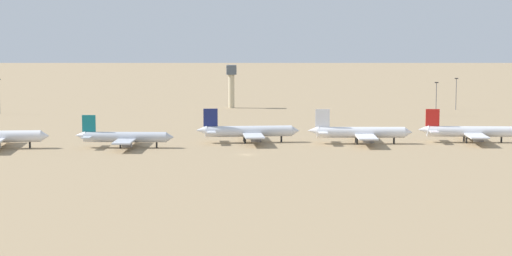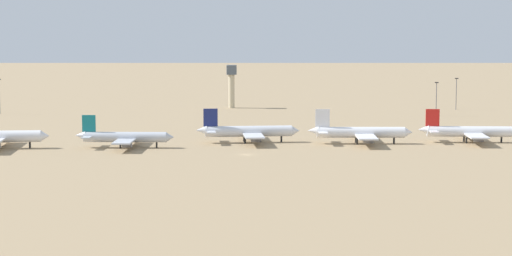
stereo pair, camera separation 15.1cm
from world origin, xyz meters
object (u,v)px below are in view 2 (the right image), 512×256
object	(u,v)px
parked_jet_white_5	(360,132)
parked_jet_navy_4	(248,131)
parked_jet_teal_3	(124,137)
light_pole_mid	(436,96)
light_pole_west	(456,91)
parked_jet_red_6	(468,132)
control_tower	(231,82)

from	to	relation	value
parked_jet_white_5	parked_jet_navy_4	bearing A→B (deg)	175.73
parked_jet_teal_3	light_pole_mid	world-z (taller)	light_pole_mid
parked_jet_navy_4	light_pole_west	bearing A→B (deg)	44.69
parked_jet_red_6	light_pole_mid	distance (m)	97.93
parked_jet_navy_4	control_tower	size ratio (longest dim) A/B	1.73
parked_jet_navy_4	parked_jet_red_6	bearing A→B (deg)	-5.36
parked_jet_navy_4	parked_jet_white_5	xyz separation A→B (m)	(41.31, -6.14, -0.00)
parked_jet_teal_3	parked_jet_red_6	xyz separation A→B (m)	(127.68, 5.62, 0.24)
parked_jet_white_5	parked_jet_red_6	xyz separation A→B (m)	(41.30, 0.71, -0.12)
control_tower	parked_jet_teal_3	bearing A→B (deg)	-106.76
parked_jet_red_6	light_pole_west	bearing A→B (deg)	81.67
parked_jet_red_6	light_pole_west	distance (m)	129.90
light_pole_west	light_pole_mid	distance (m)	34.23
parked_jet_teal_3	parked_jet_white_5	xyz separation A→B (m)	(86.37, 4.90, 0.37)
parked_jet_teal_3	control_tower	distance (m)	156.33
light_pole_west	light_pole_mid	world-z (taller)	light_pole_west
parked_jet_white_5	parked_jet_red_6	size ratio (longest dim) A/B	1.03
parked_jet_teal_3	parked_jet_navy_4	world-z (taller)	parked_jet_navy_4
parked_jet_teal_3	parked_jet_white_5	distance (m)	86.51
parked_jet_teal_3	light_pole_west	xyz separation A→B (m)	(160.05, 131.31, 5.55)
parked_jet_white_5	light_pole_west	bearing A→B (deg)	63.95
light_pole_west	parked_jet_teal_3	bearing A→B (deg)	-140.63
parked_jet_navy_4	light_pole_mid	xyz separation A→B (m)	(96.66, 91.35, 5.13)
parked_jet_teal_3	parked_jet_white_5	world-z (taller)	parked_jet_white_5
light_pole_mid	control_tower	bearing A→B (deg)	154.08
parked_jet_navy_4	light_pole_west	xyz separation A→B (m)	(114.98, 120.26, 5.19)
parked_jet_navy_4	light_pole_west	world-z (taller)	light_pole_west
parked_jet_teal_3	parked_jet_red_6	distance (m)	127.80
parked_jet_teal_3	light_pole_mid	xyz separation A→B (m)	(141.73, 102.39, 5.49)
parked_jet_navy_4	parked_jet_red_6	distance (m)	82.79
control_tower	light_pole_mid	bearing A→B (deg)	-25.92
parked_jet_navy_4	parked_jet_white_5	world-z (taller)	parked_jet_navy_4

